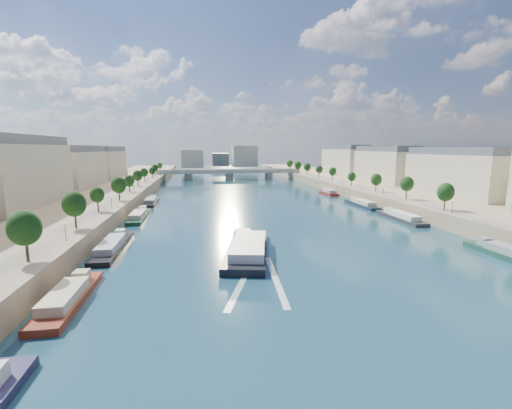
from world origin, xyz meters
name	(u,v)px	position (x,y,z in m)	size (l,w,h in m)	color
ground	(255,205)	(0.00, 100.00, 0.00)	(700.00, 700.00, 0.00)	#0D2B3C
quay_left	(80,204)	(-72.00, 100.00, 2.50)	(44.00, 520.00, 5.00)	#9E8460
quay_right	(404,196)	(72.00, 100.00, 2.50)	(44.00, 520.00, 5.00)	#9E8460
pave_left	(118,197)	(-57.00, 100.00, 5.05)	(14.00, 520.00, 0.10)	gray
pave_right	(375,191)	(57.00, 100.00, 5.05)	(14.00, 520.00, 0.10)	gray
trees_left	(124,183)	(-55.00, 102.00, 10.48)	(4.80, 268.80, 8.26)	#382B1E
trees_right	(362,178)	(55.00, 110.00, 10.48)	(4.80, 268.80, 8.26)	#382B1E
lamps_left	(124,193)	(-52.50, 90.00, 7.78)	(0.36, 200.36, 4.28)	black
lamps_right	(361,184)	(52.50, 105.00, 7.78)	(0.36, 200.36, 4.28)	black
buildings_left	(54,168)	(-85.00, 112.00, 16.45)	(16.00, 226.00, 23.20)	#B9AF8E
buildings_right	(416,165)	(85.00, 112.00, 16.45)	(16.00, 226.00, 23.20)	#B9AF8E
skyline	(224,158)	(3.19, 319.52, 14.66)	(79.00, 42.00, 22.00)	#B9AF8E
bridge	(229,173)	(0.00, 224.94, 5.08)	(112.00, 12.00, 8.15)	#C1B79E
tour_barge	(247,249)	(-13.09, 30.87, 1.27)	(15.13, 32.82, 4.30)	black
wake	(259,280)	(-13.09, 14.37, 0.02)	(12.68, 26.02, 0.04)	silver
moored_barges_left	(117,242)	(-45.50, 44.15, 0.84)	(5.00, 153.22, 3.60)	#1D1C3E
moored_barges_right	(410,221)	(45.50, 54.93, 0.84)	(5.00, 164.43, 3.60)	black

